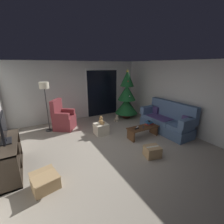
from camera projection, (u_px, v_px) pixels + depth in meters
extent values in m
plane|color=#9E9384|center=(112.00, 147.00, 4.55)|extent=(7.00, 7.00, 0.00)
cube|color=beige|center=(78.00, 91.00, 6.73)|extent=(5.72, 0.12, 2.50)
cube|color=beige|center=(181.00, 97.00, 5.51)|extent=(0.12, 6.00, 2.50)
cube|color=silver|center=(102.00, 92.00, 7.25)|extent=(1.60, 0.02, 2.20)
cube|color=black|center=(103.00, 93.00, 7.25)|extent=(1.50, 0.02, 2.10)
cube|color=slate|center=(165.00, 127.00, 5.59)|extent=(0.79, 1.91, 0.34)
cube|color=slate|center=(180.00, 127.00, 5.00)|extent=(0.69, 0.61, 0.14)
cube|color=slate|center=(165.00, 121.00, 5.51)|extent=(0.69, 0.61, 0.14)
cube|color=slate|center=(153.00, 116.00, 6.02)|extent=(0.69, 0.61, 0.14)
cube|color=slate|center=(172.00, 110.00, 5.55)|extent=(0.23, 1.90, 0.60)
cube|color=slate|center=(189.00, 123.00, 4.74)|extent=(0.76, 0.21, 0.28)
cube|color=slate|center=(149.00, 109.00, 6.17)|extent=(0.76, 0.21, 0.28)
cube|color=#47386B|center=(160.00, 117.00, 5.68)|extent=(0.62, 0.91, 0.02)
cube|color=#47386B|center=(187.00, 121.00, 4.95)|extent=(0.13, 0.32, 0.28)
cube|color=#47386B|center=(155.00, 110.00, 6.11)|extent=(0.13, 0.32, 0.28)
cube|color=brown|center=(147.00, 129.00, 4.96)|extent=(1.10, 0.05, 0.04)
cube|color=brown|center=(145.00, 128.00, 5.03)|extent=(1.10, 0.05, 0.04)
cube|color=brown|center=(143.00, 127.00, 5.11)|extent=(1.10, 0.05, 0.04)
cube|color=brown|center=(141.00, 127.00, 5.18)|extent=(1.10, 0.05, 0.04)
cube|color=brown|center=(140.00, 126.00, 5.25)|extent=(1.10, 0.05, 0.04)
cube|color=brown|center=(131.00, 136.00, 4.93)|extent=(0.05, 0.36, 0.33)
cube|color=brown|center=(154.00, 130.00, 5.39)|extent=(0.05, 0.36, 0.33)
cube|color=#333338|center=(143.00, 127.00, 5.06)|extent=(0.14, 0.15, 0.02)
cube|color=black|center=(137.00, 129.00, 4.94)|extent=(0.16, 0.06, 0.02)
cube|color=#ADADB2|center=(137.00, 127.00, 5.07)|extent=(0.15, 0.13, 0.02)
cube|color=#A32D28|center=(149.00, 124.00, 5.30)|extent=(0.26, 0.19, 0.04)
cube|color=#285684|center=(149.00, 123.00, 5.31)|extent=(0.27, 0.22, 0.04)
cube|color=#285684|center=(149.00, 122.00, 5.27)|extent=(0.27, 0.23, 0.04)
cube|color=black|center=(149.00, 121.00, 5.26)|extent=(0.13, 0.16, 0.01)
cylinder|color=#4C1E19|center=(126.00, 116.00, 7.13)|extent=(0.36, 0.36, 0.10)
cylinder|color=brown|center=(126.00, 114.00, 7.10)|extent=(0.08, 0.08, 0.12)
cone|color=#195628|center=(126.00, 106.00, 6.98)|extent=(1.01, 1.01, 0.67)
cone|color=#195628|center=(127.00, 92.00, 6.80)|extent=(0.80, 0.80, 0.67)
cone|color=#195628|center=(127.00, 78.00, 6.62)|extent=(0.59, 0.59, 0.67)
sphere|color=#1E8C33|center=(132.00, 86.00, 6.79)|extent=(0.06, 0.06, 0.06)
sphere|color=blue|center=(122.00, 94.00, 7.08)|extent=(0.06, 0.06, 0.06)
sphere|color=red|center=(128.00, 81.00, 6.47)|extent=(0.06, 0.06, 0.06)
sphere|color=#1E8C33|center=(126.00, 102.00, 7.36)|extent=(0.06, 0.06, 0.06)
sphere|color=white|center=(129.00, 103.00, 7.35)|extent=(0.06, 0.06, 0.06)
sphere|color=red|center=(122.00, 87.00, 6.89)|extent=(0.06, 0.06, 0.06)
sphere|color=red|center=(123.00, 84.00, 6.84)|extent=(0.06, 0.06, 0.06)
sphere|color=#1E8C33|center=(118.00, 110.00, 6.74)|extent=(0.06, 0.06, 0.06)
sphere|color=#B233A5|center=(126.00, 102.00, 7.36)|extent=(0.06, 0.06, 0.06)
sphere|color=blue|center=(128.00, 82.00, 6.84)|extent=(0.06, 0.06, 0.06)
sphere|color=white|center=(130.00, 96.00, 6.53)|extent=(0.06, 0.06, 0.06)
sphere|color=gold|center=(128.00, 86.00, 6.49)|extent=(0.06, 0.06, 0.06)
sphere|color=#1E8C33|center=(126.00, 79.00, 6.48)|extent=(0.06, 0.06, 0.06)
cone|color=#EAD14C|center=(127.00, 70.00, 6.52)|extent=(0.14, 0.14, 0.12)
cube|color=maroon|center=(65.00, 125.00, 5.84)|extent=(0.95, 0.95, 0.31)
cube|color=maroon|center=(64.00, 119.00, 5.77)|extent=(0.95, 0.95, 0.18)
cube|color=maroon|center=(56.00, 108.00, 5.68)|extent=(0.53, 0.65, 0.64)
cube|color=maroon|center=(67.00, 111.00, 5.97)|extent=(0.55, 0.45, 0.22)
cube|color=maroon|center=(61.00, 116.00, 5.44)|extent=(0.55, 0.45, 0.22)
cylinder|color=#2D2D30|center=(50.00, 130.00, 5.70)|extent=(0.28, 0.28, 0.02)
cylinder|color=#2D2D30|center=(47.00, 110.00, 5.47)|extent=(0.03, 0.03, 1.55)
cylinder|color=beige|center=(44.00, 85.00, 5.21)|extent=(0.32, 0.32, 0.22)
cube|color=#382D23|center=(13.00, 171.00, 3.52)|extent=(0.40, 1.40, 0.04)
cube|color=#382D23|center=(7.00, 143.00, 3.31)|extent=(0.40, 1.40, 0.04)
cube|color=#382D23|center=(0.00, 159.00, 3.33)|extent=(0.02, 1.40, 0.76)
cube|color=#382D23|center=(7.00, 176.00, 2.85)|extent=(0.40, 0.04, 0.76)
cube|color=#382D23|center=(12.00, 144.00, 3.99)|extent=(0.40, 0.04, 0.76)
cube|color=#382D23|center=(10.00, 157.00, 3.42)|extent=(0.40, 0.04, 0.72)
cube|color=#382D23|center=(10.00, 157.00, 3.42)|extent=(0.40, 1.33, 0.04)
cube|color=#A32D28|center=(10.00, 182.00, 2.97)|extent=(0.30, 0.04, 0.28)
cube|color=#285684|center=(10.00, 179.00, 3.01)|extent=(0.30, 0.04, 0.31)
cube|color=#337042|center=(10.00, 177.00, 3.06)|extent=(0.30, 0.04, 0.34)
cube|color=#B79333|center=(10.00, 176.00, 3.11)|extent=(0.30, 0.04, 0.30)
cube|color=black|center=(6.00, 141.00, 3.30)|extent=(0.21, 0.37, 0.03)
cube|color=black|center=(6.00, 139.00, 3.29)|extent=(0.04, 0.06, 0.06)
cube|color=black|center=(3.00, 127.00, 3.20)|extent=(0.07, 0.84, 0.52)
cube|color=black|center=(4.00, 127.00, 3.21)|extent=(0.04, 0.79, 0.47)
cube|color=beige|center=(101.00, 129.00, 5.38)|extent=(0.44, 0.44, 0.38)
cylinder|color=tan|center=(103.00, 122.00, 5.35)|extent=(0.13, 0.12, 0.06)
cylinder|color=tan|center=(102.00, 124.00, 5.25)|extent=(0.13, 0.12, 0.06)
sphere|color=tan|center=(101.00, 121.00, 5.29)|extent=(0.15, 0.15, 0.15)
sphere|color=tan|center=(101.00, 118.00, 5.25)|extent=(0.11, 0.11, 0.11)
sphere|color=tan|center=(102.00, 118.00, 5.25)|extent=(0.04, 0.04, 0.04)
sphere|color=tan|center=(101.00, 116.00, 5.28)|extent=(0.04, 0.04, 0.04)
sphere|color=tan|center=(101.00, 117.00, 5.20)|extent=(0.04, 0.04, 0.04)
sphere|color=tan|center=(102.00, 120.00, 5.35)|extent=(0.06, 0.06, 0.06)
sphere|color=tan|center=(101.00, 122.00, 5.22)|extent=(0.06, 0.06, 0.06)
cylinder|color=beige|center=(117.00, 121.00, 6.61)|extent=(0.13, 0.11, 0.06)
cylinder|color=beige|center=(115.00, 120.00, 6.66)|extent=(0.13, 0.11, 0.06)
sphere|color=beige|center=(117.00, 119.00, 6.67)|extent=(0.15, 0.15, 0.15)
sphere|color=beige|center=(117.00, 116.00, 6.63)|extent=(0.11, 0.11, 0.11)
sphere|color=#F4E5C1|center=(116.00, 117.00, 6.59)|extent=(0.04, 0.04, 0.04)
sphere|color=beige|center=(118.00, 115.00, 6.60)|extent=(0.04, 0.04, 0.04)
sphere|color=beige|center=(116.00, 115.00, 6.64)|extent=(0.04, 0.04, 0.04)
sphere|color=beige|center=(118.00, 119.00, 6.61)|extent=(0.06, 0.06, 0.06)
sphere|color=beige|center=(115.00, 118.00, 6.68)|extent=(0.06, 0.06, 0.06)
cube|color=tan|center=(152.00, 151.00, 4.07)|extent=(0.46, 0.42, 0.28)
cube|color=beige|center=(153.00, 147.00, 4.03)|extent=(0.36, 0.14, 0.00)
cube|color=tan|center=(46.00, 183.00, 2.99)|extent=(0.54, 0.44, 0.29)
cube|color=tan|center=(41.00, 170.00, 3.10)|extent=(0.47, 0.18, 0.06)
cube|color=tan|center=(49.00, 182.00, 2.79)|extent=(0.47, 0.18, 0.06)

